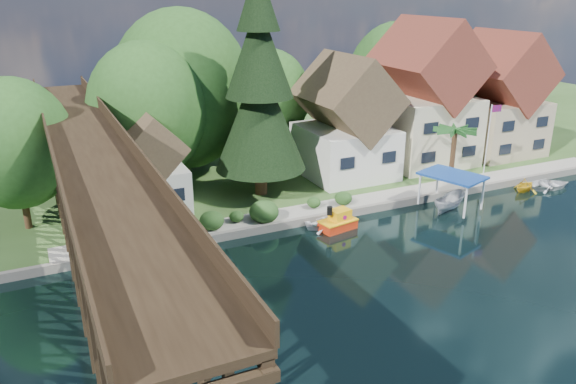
# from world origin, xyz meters

# --- Properties ---
(ground) EXTENTS (140.00, 140.00, 0.00)m
(ground) POSITION_xyz_m (0.00, 0.00, 0.00)
(ground) COLOR black
(ground) RESTS_ON ground
(bank) EXTENTS (140.00, 52.00, 0.50)m
(bank) POSITION_xyz_m (0.00, 34.00, 0.25)
(bank) COLOR #2F4D1E
(bank) RESTS_ON ground
(seawall) EXTENTS (60.00, 0.40, 0.62)m
(seawall) POSITION_xyz_m (4.00, 8.00, 0.31)
(seawall) COLOR slate
(seawall) RESTS_ON ground
(promenade) EXTENTS (50.00, 2.60, 0.06)m
(promenade) POSITION_xyz_m (6.00, 9.30, 0.53)
(promenade) COLOR gray
(promenade) RESTS_ON bank
(trestle_bridge) EXTENTS (4.12, 44.18, 9.30)m
(trestle_bridge) POSITION_xyz_m (-16.00, 5.17, 5.35)
(trestle_bridge) COLOR black
(trestle_bridge) RESTS_ON ground
(house_left) EXTENTS (7.64, 8.64, 11.02)m
(house_left) POSITION_xyz_m (7.00, 16.00, 5.14)
(house_left) COLOR silver
(house_left) RESTS_ON bank
(house_center) EXTENTS (8.65, 9.18, 13.89)m
(house_center) POSITION_xyz_m (16.00, 16.50, 6.42)
(house_center) COLOR beige
(house_center) RESTS_ON bank
(house_right) EXTENTS (8.15, 8.64, 12.45)m
(house_right) POSITION_xyz_m (25.00, 16.00, 5.78)
(house_right) COLOR tan
(house_right) RESTS_ON bank
(shed) EXTENTS (5.09, 5.40, 7.85)m
(shed) POSITION_xyz_m (-11.00, 14.50, 3.83)
(shed) COLOR silver
(shed) RESTS_ON bank
(bg_trees) EXTENTS (49.90, 13.30, 10.57)m
(bg_trees) POSITION_xyz_m (1.00, 21.25, 7.29)
(bg_trees) COLOR #382314
(bg_trees) RESTS_ON bank
(shrubs) EXTENTS (15.76, 2.47, 1.70)m
(shrubs) POSITION_xyz_m (-4.60, 9.26, 1.23)
(shrubs) COLOR #1F4318
(shrubs) RESTS_ON bank
(conifer) EXTENTS (7.45, 7.45, 18.34)m
(conifer) POSITION_xyz_m (-1.96, 14.47, 9.33)
(conifer) COLOR #382314
(conifer) RESTS_ON bank
(palm_tree) EXTENTS (4.83, 4.83, 5.21)m
(palm_tree) POSITION_xyz_m (14.60, 10.16, 5.04)
(palm_tree) COLOR #382314
(palm_tree) RESTS_ON bank
(flagpole) EXTENTS (1.08, 0.18, 6.87)m
(flagpole) POSITION_xyz_m (17.70, 9.24, 4.71)
(flagpole) COLOR white
(flagpole) RESTS_ON bank
(tugboat) EXTENTS (3.03, 2.01, 2.04)m
(tugboat) POSITION_xyz_m (0.80, 6.24, 0.61)
(tugboat) COLOR red
(tugboat) RESTS_ON ground
(boat_white_a) EXTENTS (4.45, 3.68, 0.80)m
(boat_white_a) POSITION_xyz_m (0.49, 6.86, 0.40)
(boat_white_a) COLOR white
(boat_white_a) RESTS_ON ground
(boat_canopy) EXTENTS (4.56, 5.48, 3.02)m
(boat_canopy) POSITION_xyz_m (10.81, 5.76, 1.30)
(boat_canopy) COLOR silver
(boat_canopy) RESTS_ON ground
(boat_yellow) EXTENTS (3.01, 2.76, 1.35)m
(boat_yellow) POSITION_xyz_m (19.72, 6.41, 0.67)
(boat_yellow) COLOR gold
(boat_yellow) RESTS_ON ground
(boat_white_b) EXTENTS (4.65, 3.78, 0.85)m
(boat_white_b) POSITION_xyz_m (22.32, 6.12, 0.42)
(boat_white_b) COLOR silver
(boat_white_b) RESTS_ON ground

